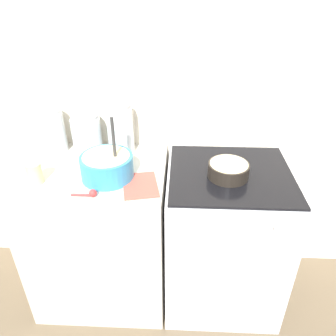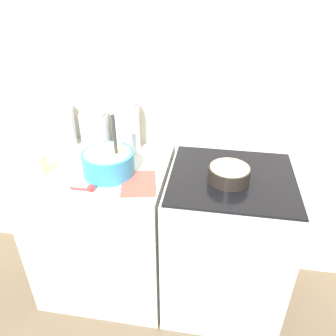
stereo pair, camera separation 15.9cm
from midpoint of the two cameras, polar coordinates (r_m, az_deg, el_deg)
ground_plane at (r=2.08m, az=-3.38°, el=-26.37°), size 12.00×12.00×0.00m
wall_back at (r=1.81m, az=-2.65°, el=13.39°), size 4.47×0.05×2.40m
countertop_cabinet at (r=1.99m, az=-13.72°, el=-11.18°), size 0.74×0.59×0.88m
stove at (r=1.93m, az=7.25°, el=-12.07°), size 0.64×0.61×0.88m
mixing_bowl at (r=1.62m, az=-13.37°, el=0.40°), size 0.25×0.25×0.32m
baking_pan at (r=1.61m, az=7.71°, el=-0.37°), size 0.20×0.20×0.07m
storage_jar_left at (r=1.94m, az=-21.68°, el=5.52°), size 0.14×0.14×0.24m
storage_jar_middle at (r=1.87m, az=-16.32°, el=5.25°), size 0.16×0.16×0.21m
storage_jar_right at (r=1.81m, az=-10.77°, el=6.06°), size 0.14×0.14×0.28m
tin_can at (r=1.69m, az=-24.74°, el=-0.94°), size 0.07×0.07×0.10m
recipe_page at (r=1.56m, az=-7.79°, el=-3.08°), size 0.20×0.25×0.01m
measuring_spoon at (r=1.53m, az=-16.32°, el=-4.39°), size 0.12×0.04×0.04m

